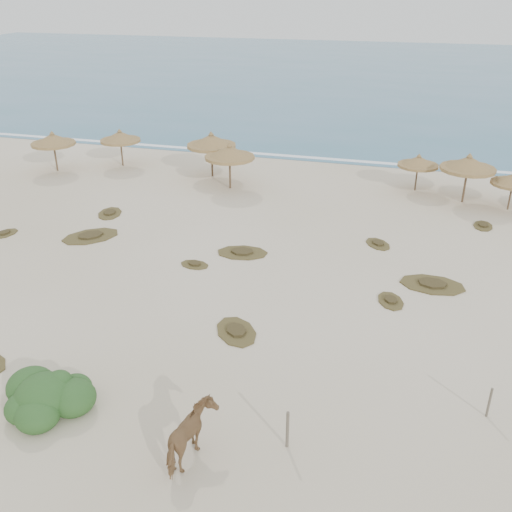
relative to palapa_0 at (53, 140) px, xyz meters
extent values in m
plane|color=beige|center=(17.48, -17.65, -2.28)|extent=(160.00, 160.00, 0.00)
cube|color=#2B6683|center=(17.48, 57.35, -2.28)|extent=(200.00, 100.00, 0.01)
cube|color=white|center=(17.48, 8.35, -2.28)|extent=(70.00, 0.60, 0.01)
cylinder|color=#513A29|center=(0.00, 0.00, -1.18)|extent=(0.13, 0.13, 2.20)
cylinder|color=#997745|center=(0.00, 0.00, -0.27)|extent=(3.56, 3.56, 0.19)
cone|color=#997745|center=(0.00, 0.00, 0.07)|extent=(3.44, 3.44, 0.79)
cone|color=#997745|center=(0.00, 0.00, 0.54)|extent=(0.38, 0.38, 0.23)
cylinder|color=#513A29|center=(4.03, 2.47, -1.24)|extent=(0.12, 0.12, 2.09)
cylinder|color=#997745|center=(4.03, 2.47, -0.37)|extent=(3.85, 3.85, 0.18)
cone|color=#997745|center=(4.03, 2.47, -0.04)|extent=(3.72, 3.72, 0.75)
cone|color=#997745|center=(4.03, 2.47, 0.40)|extent=(0.36, 0.36, 0.22)
cylinder|color=#513A29|center=(11.43, 1.86, -1.08)|extent=(0.14, 0.14, 2.41)
cylinder|color=#997745|center=(11.43, 1.86, -0.08)|extent=(4.39, 4.39, 0.21)
cone|color=#997745|center=(11.43, 1.86, 0.30)|extent=(4.24, 4.24, 0.86)
cone|color=#997745|center=(11.43, 1.86, 0.82)|extent=(0.41, 0.41, 0.25)
cylinder|color=#513A29|center=(13.46, -0.28, -1.12)|extent=(0.13, 0.13, 2.32)
cylinder|color=#997745|center=(13.46, -0.28, -0.16)|extent=(3.33, 3.33, 0.20)
cone|color=#997745|center=(13.46, -0.28, 0.21)|extent=(3.22, 3.22, 0.83)
cone|color=#997745|center=(13.46, -0.28, 0.70)|extent=(0.40, 0.40, 0.24)
cylinder|color=#513A29|center=(25.46, 2.63, -1.35)|extent=(0.11, 0.11, 1.87)
cylinder|color=#997745|center=(25.46, 2.63, -0.58)|extent=(3.53, 3.53, 0.16)
cone|color=#997745|center=(25.46, 2.63, -0.28)|extent=(3.41, 3.41, 0.67)
cone|color=#997745|center=(25.46, 2.63, 0.12)|extent=(0.32, 0.32, 0.20)
cylinder|color=#513A29|center=(31.02, 0.50, -1.37)|extent=(0.10, 0.10, 1.82)
cylinder|color=#513A29|center=(28.41, 1.15, -1.10)|extent=(0.13, 0.13, 2.36)
cylinder|color=#997745|center=(28.41, 1.15, -0.13)|extent=(4.20, 4.20, 0.20)
cone|color=#997745|center=(28.41, 1.15, 0.25)|extent=(4.06, 4.06, 0.84)
cone|color=#997745|center=(28.41, 1.15, 0.75)|extent=(0.40, 0.40, 0.25)
imported|color=olive|center=(19.91, -23.63, -1.41)|extent=(1.09, 2.12, 1.73)
cylinder|color=#655A4B|center=(22.44, -22.36, -1.63)|extent=(0.13, 0.13, 1.30)
cylinder|color=#655A4B|center=(28.31, -19.35, -1.73)|extent=(0.11, 0.11, 1.11)
ellipsoid|color=#335926|center=(14.53, -22.88, -1.76)|extent=(1.89, 1.89, 1.42)
ellipsoid|color=#335926|center=(15.38, -22.59, -1.86)|extent=(1.51, 1.51, 1.13)
ellipsoid|color=#335926|center=(13.78, -22.50, -1.81)|extent=(1.60, 1.60, 1.20)
ellipsoid|color=#335926|center=(14.72, -23.54, -1.90)|extent=(1.42, 1.42, 1.06)
ellipsoid|color=#335926|center=(14.16, -23.35, -1.92)|extent=(1.32, 1.32, 0.99)
ellipsoid|color=#335926|center=(15.10, -22.03, -1.95)|extent=(1.13, 1.13, 0.85)
ellipsoid|color=#335926|center=(14.82, -22.40, -1.43)|extent=(0.85, 0.85, 0.64)
ellipsoid|color=#335926|center=(14.25, -22.78, -1.39)|extent=(0.76, 0.76, 0.57)
camera|label=1|loc=(25.04, -35.02, 10.29)|focal=40.00mm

